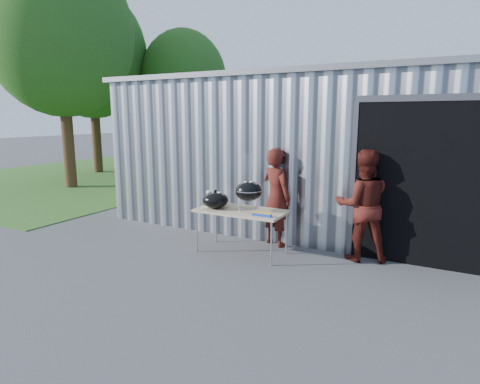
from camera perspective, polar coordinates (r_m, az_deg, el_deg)
The scene contains 14 objects.
ground at distance 6.36m, azimuth -7.18°, elevation -10.41°, with size 80.00×80.00×0.00m, color #444447.
building at distance 9.78m, azimuth 12.95°, elevation 6.06°, with size 8.20×6.20×3.10m.
grass_patch at distance 16.66m, azimuth -20.79°, elevation 2.14°, with size 10.00×12.00×0.02m, color #2D591E.
tree_left at distance 14.30m, azimuth -24.27°, elevation 19.96°, with size 4.46×4.46×7.38m.
tree_mid at distance 17.71m, azimuth -20.42°, elevation 17.87°, with size 4.35×4.35×7.21m.
tree_far at distance 17.11m, azimuth -8.00°, elevation 15.47°, with size 3.47×3.47×5.75m.
folding_table at distance 6.70m, azimuth 0.18°, elevation -2.88°, with size 1.50×0.75×0.75m.
kettle_grill at distance 6.51m, azimuth 1.22°, elevation 0.84°, with size 0.44×0.44×0.94m.
grill_lid at distance 6.79m, azimuth -3.52°, elevation -1.14°, with size 0.44×0.44×0.32m.
paper_towels at distance 6.90m, azimuth -4.32°, elevation -0.97°, with size 0.12×0.12×0.28m, color white.
white_tub at distance 7.11m, azimuth -2.99°, elevation -1.35°, with size 0.20×0.15×0.10m, color white.
foil_box at distance 6.25m, azimuth 3.11°, elevation -3.22°, with size 0.32×0.05×0.06m.
person_cook at distance 7.14m, azimuth 5.15°, elevation -0.75°, with size 0.64×0.42×1.74m, color #481510.
person_bystander at distance 6.66m, azimuth 17.05°, elevation -1.85°, with size 0.87×0.67×1.78m, color #481510.
Camera 1 is at (3.46, -4.83, 2.28)m, focal length 30.00 mm.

